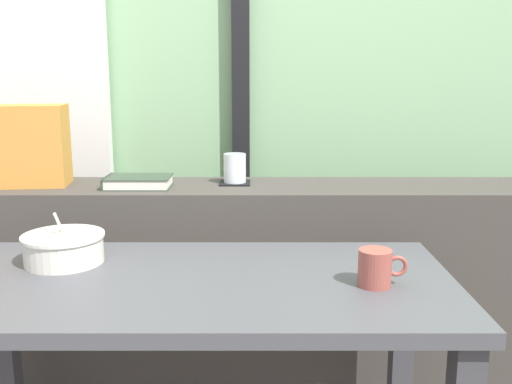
# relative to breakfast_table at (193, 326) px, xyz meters

# --- Properties ---
(outdoor_backdrop) EXTENTS (4.80, 0.08, 2.80)m
(outdoor_backdrop) POSITION_rel_breakfast_table_xyz_m (0.09, 1.13, 0.79)
(outdoor_backdrop) COLOR #8EBC89
(outdoor_backdrop) RESTS_ON ground
(curtain_left_panel) EXTENTS (0.56, 0.06, 2.50)m
(curtain_left_panel) POSITION_rel_breakfast_table_xyz_m (-0.71, 1.03, 0.64)
(curtain_left_panel) COLOR white
(curtain_left_panel) RESTS_ON ground
(window_divider_post) EXTENTS (0.07, 0.05, 2.60)m
(window_divider_post) POSITION_rel_breakfast_table_xyz_m (0.10, 1.06, 0.69)
(window_divider_post) COLOR black
(window_divider_post) RESTS_ON ground
(dark_console_ledge) EXTENTS (2.80, 0.31, 0.85)m
(dark_console_ledge) POSITION_rel_breakfast_table_xyz_m (0.09, 0.56, -0.19)
(dark_console_ledge) COLOR #423D38
(dark_console_ledge) RESTS_ON ground
(breakfast_table) EXTENTS (1.24, 0.59, 0.73)m
(breakfast_table) POSITION_rel_breakfast_table_xyz_m (0.00, 0.00, 0.00)
(breakfast_table) COLOR #414145
(breakfast_table) RESTS_ON ground
(coaster_square) EXTENTS (0.10, 0.10, 0.00)m
(coaster_square) POSITION_rel_breakfast_table_xyz_m (0.08, 0.59, 0.24)
(coaster_square) COLOR black
(coaster_square) RESTS_ON dark_console_ledge
(juice_glass) EXTENTS (0.07, 0.07, 0.09)m
(juice_glass) POSITION_rel_breakfast_table_xyz_m (0.08, 0.59, 0.28)
(juice_glass) COLOR white
(juice_glass) RESTS_ON coaster_square
(closed_book) EXTENTS (0.21, 0.14, 0.03)m
(closed_book) POSITION_rel_breakfast_table_xyz_m (-0.23, 0.53, 0.25)
(closed_book) COLOR #334233
(closed_book) RESTS_ON dark_console_ledge
(throw_pillow) EXTENTS (0.33, 0.17, 0.26)m
(throw_pillow) POSITION_rel_breakfast_table_xyz_m (-0.62, 0.56, 0.36)
(throw_pillow) COLOR #D18938
(throw_pillow) RESTS_ON dark_console_ledge
(soup_bowl) EXTENTS (0.21, 0.21, 0.14)m
(soup_bowl) POSITION_rel_breakfast_table_xyz_m (-0.34, 0.12, 0.16)
(soup_bowl) COLOR silver
(soup_bowl) RESTS_ON breakfast_table
(ceramic_mug) EXTENTS (0.11, 0.08, 0.08)m
(ceramic_mug) POSITION_rel_breakfast_table_xyz_m (0.42, -0.05, 0.16)
(ceramic_mug) COLOR #9E4C42
(ceramic_mug) RESTS_ON breakfast_table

